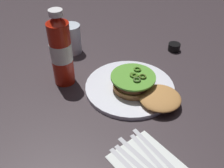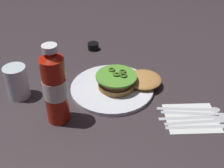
{
  "view_description": "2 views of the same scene",
  "coord_description": "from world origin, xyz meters",
  "px_view_note": "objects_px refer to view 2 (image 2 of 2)",
  "views": [
    {
      "loc": [
        0.36,
        -0.57,
        0.53
      ],
      "look_at": [
        0.02,
        -0.12,
        0.08
      ],
      "focal_mm": 41.65,
      "sensor_mm": 36.0,
      "label": 1
    },
    {
      "loc": [
        -0.2,
        -0.77,
        0.58
      ],
      "look_at": [
        0.0,
        -0.09,
        0.07
      ],
      "focal_mm": 45.82,
      "sensor_mm": 36.0,
      "label": 2
    }
  ],
  "objects_px": {
    "burger_sandwich": "(127,80)",
    "steak_knife": "(204,126)",
    "table_knife": "(198,113)",
    "water_glass": "(17,82)",
    "butter_knife": "(202,121)",
    "dinner_plate": "(112,88)",
    "ketchup_bottle": "(55,87)",
    "condiment_cup": "(93,46)",
    "napkin": "(191,118)",
    "spoon_utensil": "(198,109)",
    "fork_utensil": "(198,117)"
  },
  "relations": [
    {
      "from": "burger_sandwich",
      "to": "napkin",
      "type": "height_order",
      "value": "burger_sandwich"
    },
    {
      "from": "burger_sandwich",
      "to": "ketchup_bottle",
      "type": "height_order",
      "value": "ketchup_bottle"
    },
    {
      "from": "dinner_plate",
      "to": "condiment_cup",
      "type": "xyz_separation_m",
      "value": [
        0.01,
        0.3,
        0.01
      ]
    },
    {
      "from": "condiment_cup",
      "to": "napkin",
      "type": "bearing_deg",
      "value": -70.61
    },
    {
      "from": "fork_utensil",
      "to": "spoon_utensil",
      "type": "distance_m",
      "value": 0.04
    },
    {
      "from": "burger_sandwich",
      "to": "water_glass",
      "type": "distance_m",
      "value": 0.36
    },
    {
      "from": "water_glass",
      "to": "burger_sandwich",
      "type": "bearing_deg",
      "value": -10.43
    },
    {
      "from": "condiment_cup",
      "to": "dinner_plate",
      "type": "bearing_deg",
      "value": -91.59
    },
    {
      "from": "condiment_cup",
      "to": "napkin",
      "type": "relative_size",
      "value": 0.3
    },
    {
      "from": "table_knife",
      "to": "water_glass",
      "type": "bearing_deg",
      "value": 153.75
    },
    {
      "from": "ketchup_bottle",
      "to": "fork_utensil",
      "type": "bearing_deg",
      "value": -16.5
    },
    {
      "from": "napkin",
      "to": "table_knife",
      "type": "relative_size",
      "value": 0.81
    },
    {
      "from": "water_glass",
      "to": "spoon_utensil",
      "type": "distance_m",
      "value": 0.58
    },
    {
      "from": "ketchup_bottle",
      "to": "water_glass",
      "type": "distance_m",
      "value": 0.2
    },
    {
      "from": "steak_knife",
      "to": "table_knife",
      "type": "bearing_deg",
      "value": 75.2
    },
    {
      "from": "ketchup_bottle",
      "to": "fork_utensil",
      "type": "distance_m",
      "value": 0.43
    },
    {
      "from": "napkin",
      "to": "steak_knife",
      "type": "xyz_separation_m",
      "value": [
        0.01,
        -0.04,
        0.0
      ]
    },
    {
      "from": "steak_knife",
      "to": "butter_knife",
      "type": "bearing_deg",
      "value": 75.31
    },
    {
      "from": "spoon_utensil",
      "to": "napkin",
      "type": "bearing_deg",
      "value": -143.39
    },
    {
      "from": "water_glass",
      "to": "butter_knife",
      "type": "relative_size",
      "value": 0.56
    },
    {
      "from": "butter_knife",
      "to": "table_knife",
      "type": "distance_m",
      "value": 0.04
    },
    {
      "from": "water_glass",
      "to": "napkin",
      "type": "bearing_deg",
      "value": -28.51
    },
    {
      "from": "dinner_plate",
      "to": "water_glass",
      "type": "height_order",
      "value": "water_glass"
    },
    {
      "from": "water_glass",
      "to": "spoon_utensil",
      "type": "height_order",
      "value": "water_glass"
    },
    {
      "from": "ketchup_bottle",
      "to": "table_knife",
      "type": "height_order",
      "value": "ketchup_bottle"
    },
    {
      "from": "dinner_plate",
      "to": "napkin",
      "type": "bearing_deg",
      "value": -48.01
    },
    {
      "from": "steak_knife",
      "to": "butter_knife",
      "type": "height_order",
      "value": "same"
    },
    {
      "from": "burger_sandwich",
      "to": "steak_knife",
      "type": "xyz_separation_m",
      "value": [
        0.15,
        -0.24,
        -0.03
      ]
    },
    {
      "from": "steak_knife",
      "to": "table_knife",
      "type": "height_order",
      "value": "same"
    },
    {
      "from": "ketchup_bottle",
      "to": "condiment_cup",
      "type": "bearing_deg",
      "value": 62.78
    },
    {
      "from": "condiment_cup",
      "to": "fork_utensil",
      "type": "bearing_deg",
      "value": -68.9
    },
    {
      "from": "burger_sandwich",
      "to": "table_knife",
      "type": "xyz_separation_m",
      "value": [
        0.16,
        -0.19,
        -0.03
      ]
    },
    {
      "from": "dinner_plate",
      "to": "steak_knife",
      "type": "distance_m",
      "value": 0.32
    },
    {
      "from": "burger_sandwich",
      "to": "napkin",
      "type": "relative_size",
      "value": 1.48
    },
    {
      "from": "dinner_plate",
      "to": "burger_sandwich",
      "type": "bearing_deg",
      "value": -7.28
    },
    {
      "from": "butter_knife",
      "to": "dinner_plate",
      "type": "bearing_deg",
      "value": 131.72
    },
    {
      "from": "burger_sandwich",
      "to": "steak_knife",
      "type": "height_order",
      "value": "burger_sandwich"
    },
    {
      "from": "ketchup_bottle",
      "to": "steak_knife",
      "type": "height_order",
      "value": "ketchup_bottle"
    },
    {
      "from": "water_glass",
      "to": "butter_knife",
      "type": "distance_m",
      "value": 0.58
    },
    {
      "from": "napkin",
      "to": "steak_knife",
      "type": "distance_m",
      "value": 0.05
    },
    {
      "from": "steak_knife",
      "to": "fork_utensil",
      "type": "bearing_deg",
      "value": 83.81
    },
    {
      "from": "burger_sandwich",
      "to": "fork_utensil",
      "type": "distance_m",
      "value": 0.26
    },
    {
      "from": "ketchup_bottle",
      "to": "steak_knife",
      "type": "relative_size",
      "value": 1.27
    },
    {
      "from": "butter_knife",
      "to": "spoon_utensil",
      "type": "xyz_separation_m",
      "value": [
        0.02,
        0.05,
        0.0
      ]
    },
    {
      "from": "steak_knife",
      "to": "butter_knife",
      "type": "relative_size",
      "value": 0.99
    },
    {
      "from": "fork_utensil",
      "to": "napkin",
      "type": "bearing_deg",
      "value": 166.51
    },
    {
      "from": "burger_sandwich",
      "to": "spoon_utensil",
      "type": "xyz_separation_m",
      "value": [
        0.17,
        -0.17,
        -0.03
      ]
    },
    {
      "from": "burger_sandwich",
      "to": "condiment_cup",
      "type": "bearing_deg",
      "value": 97.69
    },
    {
      "from": "water_glass",
      "to": "table_knife",
      "type": "distance_m",
      "value": 0.58
    },
    {
      "from": "butter_knife",
      "to": "table_knife",
      "type": "relative_size",
      "value": 1.02
    }
  ]
}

